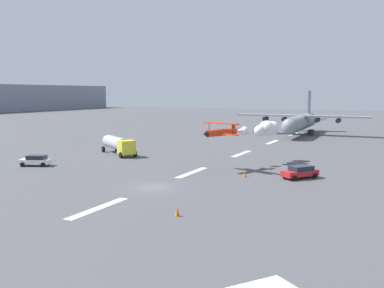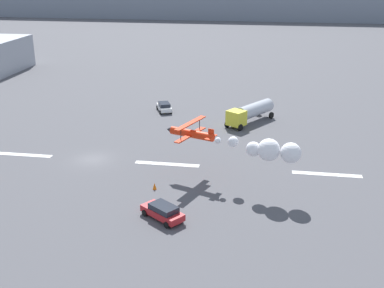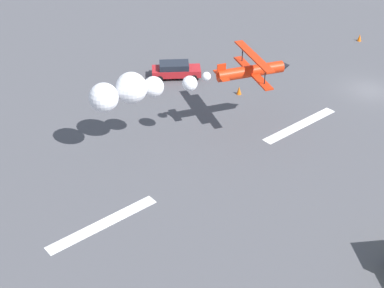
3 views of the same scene
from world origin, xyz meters
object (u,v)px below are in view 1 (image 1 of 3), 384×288
(cargo_transport_plane, at_px, (300,122))
(traffic_cone_near, at_px, (177,212))
(airport_staff_sedan, at_px, (36,160))
(fuel_tanker_truck, at_px, (118,144))
(stunt_biplane_red, at_px, (259,129))
(traffic_cone_far, at_px, (245,174))
(followme_car_yellow, at_px, (300,172))

(cargo_transport_plane, distance_m, traffic_cone_near, 73.80)
(airport_staff_sedan, bearing_deg, traffic_cone_near, -113.67)
(airport_staff_sedan, distance_m, traffic_cone_near, 32.28)
(fuel_tanker_truck, height_order, airport_staff_sedan, fuel_tanker_truck)
(stunt_biplane_red, distance_m, traffic_cone_far, 11.79)
(fuel_tanker_truck, height_order, traffic_cone_far, fuel_tanker_truck)
(stunt_biplane_red, height_order, traffic_cone_far, stunt_biplane_red)
(fuel_tanker_truck, height_order, followme_car_yellow, fuel_tanker_truck)
(followme_car_yellow, bearing_deg, cargo_transport_plane, 12.11)
(stunt_biplane_red, xyz_separation_m, fuel_tanker_truck, (-1.69, 23.69, -3.24))
(followme_car_yellow, height_order, airport_staff_sedan, same)
(traffic_cone_near, relative_size, traffic_cone_far, 1.00)
(followme_car_yellow, bearing_deg, traffic_cone_far, 110.32)
(cargo_transport_plane, xyz_separation_m, followme_car_yellow, (-52.92, -11.36, -2.37))
(fuel_tanker_truck, distance_m, traffic_cone_near, 37.57)
(fuel_tanker_truck, bearing_deg, airport_staff_sedan, 165.10)
(traffic_cone_near, bearing_deg, traffic_cone_far, 1.27)
(airport_staff_sedan, bearing_deg, fuel_tanker_truck, -14.90)
(airport_staff_sedan, bearing_deg, traffic_cone_far, -79.60)
(airport_staff_sedan, bearing_deg, followme_car_yellow, -77.78)
(cargo_transport_plane, relative_size, fuel_tanker_truck, 3.41)
(fuel_tanker_truck, xyz_separation_m, airport_staff_sedan, (-14.39, 3.83, -0.94))
(cargo_transport_plane, bearing_deg, traffic_cone_near, -175.71)
(cargo_transport_plane, bearing_deg, traffic_cone_far, -174.72)
(stunt_biplane_red, distance_m, followme_car_yellow, 12.26)
(followme_car_yellow, xyz_separation_m, traffic_cone_far, (-2.31, 6.25, -0.44))
(airport_staff_sedan, distance_m, traffic_cone_far, 29.65)
(airport_staff_sedan, bearing_deg, stunt_biplane_red, -59.71)
(cargo_transport_plane, height_order, stunt_biplane_red, cargo_transport_plane)
(fuel_tanker_truck, height_order, traffic_cone_near, fuel_tanker_truck)
(fuel_tanker_truck, bearing_deg, cargo_transport_plane, -23.64)
(cargo_transport_plane, distance_m, traffic_cone_far, 55.54)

